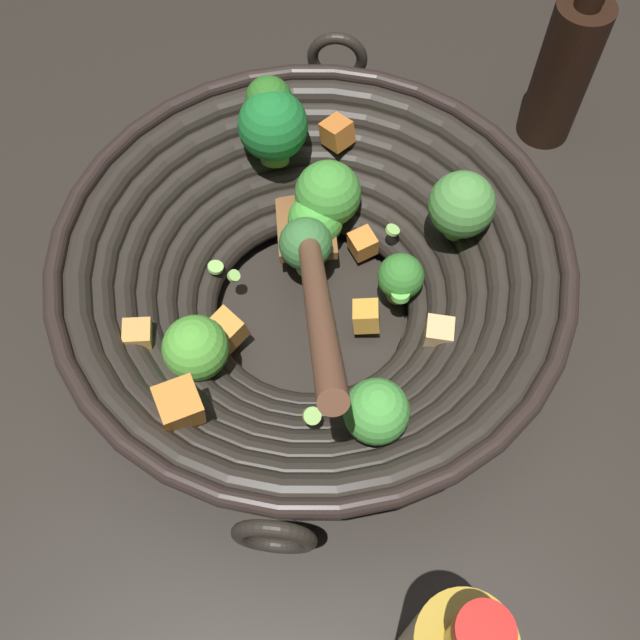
% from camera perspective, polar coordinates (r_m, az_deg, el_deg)
% --- Properties ---
extents(ground_plane, '(4.00, 4.00, 0.00)m').
position_cam_1_polar(ground_plane, '(0.65, -0.57, 0.14)').
color(ground_plane, '#28231E').
extents(wok, '(0.40, 0.40, 0.21)m').
position_cam_1_polar(wok, '(0.59, -0.60, 3.51)').
color(wok, black).
rests_on(wok, ground).
extents(soy_sauce_bottle, '(0.05, 0.05, 0.20)m').
position_cam_1_polar(soy_sauce_bottle, '(0.76, 18.13, 17.78)').
color(soy_sauce_bottle, black).
rests_on(soy_sauce_bottle, ground).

